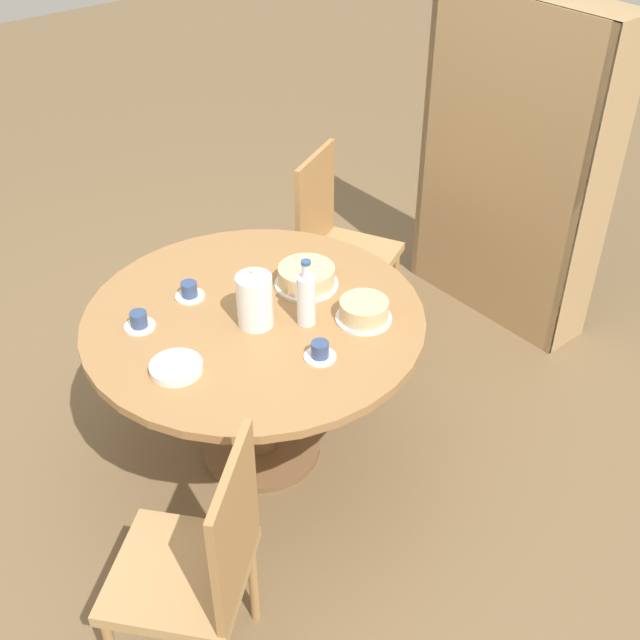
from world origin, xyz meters
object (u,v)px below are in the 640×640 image
object	(u,v)px
coffee_pot	(255,299)
cake_second	(364,311)
chair_a	(339,243)
cake_main	(306,277)
chair_b	(199,565)
cup_a	(139,321)
water_bottle	(306,298)
cup_b	(320,352)
bookshelf	(510,167)
cup_c	(189,291)

from	to	relation	value
coffee_pot	cake_second	size ratio (longest dim) A/B	1.16
chair_a	coffee_pot	world-z (taller)	coffee_pot
chair_a	cake_main	distance (m)	0.79
chair_b	cup_a	xyz separation A→B (m)	(-0.90, 0.34, 0.26)
water_bottle	cake_main	size ratio (longest dim) A/B	1.06
chair_b	cup_a	size ratio (longest dim) A/B	8.03
cup_a	cup_b	distance (m)	0.71
chair_a	cake_second	bearing A→B (deg)	-150.90
bookshelf	water_bottle	size ratio (longest dim) A/B	5.93
bookshelf	coffee_pot	size ratio (longest dim) A/B	6.51
chair_a	water_bottle	xyz separation A→B (m)	(0.66, -0.73, 0.35)
bookshelf	cake_main	size ratio (longest dim) A/B	6.31
water_bottle	bookshelf	bearing A→B (deg)	100.22
cake_main	cup_a	xyz separation A→B (m)	(-0.18, -0.67, -0.01)
water_bottle	cup_c	xyz separation A→B (m)	(-0.43, -0.25, -0.09)
cake_second	water_bottle	bearing A→B (deg)	-124.57
bookshelf	cup_b	xyz separation A→B (m)	(0.47, -1.62, -0.06)
chair_b	cup_b	bearing A→B (deg)	163.41
water_bottle	chair_a	bearing A→B (deg)	131.99
bookshelf	cup_a	size ratio (longest dim) A/B	13.83
water_bottle	cake_second	bearing A→B (deg)	55.43
bookshelf	cup_c	distance (m)	1.78
cake_main	cup_c	size ratio (longest dim) A/B	2.19
chair_b	cup_a	distance (m)	1.00
cup_c	cup_a	bearing A→B (deg)	-78.84
chair_a	bookshelf	size ratio (longest dim) A/B	0.58
chair_a	cake_second	distance (m)	1.00
water_bottle	cake_second	world-z (taller)	water_bottle
cup_a	cup_c	xyz separation A→B (m)	(-0.05, 0.26, 0.00)
coffee_pot	cup_b	xyz separation A→B (m)	(0.32, 0.06, -0.09)
coffee_pot	cup_c	distance (m)	0.34
chair_b	cake_main	size ratio (longest dim) A/B	3.67
water_bottle	cup_a	distance (m)	0.64
water_bottle	cup_a	bearing A→B (deg)	-126.80
coffee_pot	cup_a	xyz separation A→B (m)	(-0.26, -0.36, -0.09)
chair_b	cup_c	size ratio (longest dim) A/B	8.03
coffee_pot	cake_second	bearing A→B (deg)	54.04
chair_a	cup_b	bearing A→B (deg)	-159.87
cup_c	cake_main	bearing A→B (deg)	60.72
water_bottle	cup_c	distance (m)	0.51
cake_second	chair_b	bearing A→B (deg)	-68.97
bookshelf	water_bottle	world-z (taller)	bookshelf
chair_a	cup_c	xyz separation A→B (m)	(0.23, -0.99, 0.26)
cake_second	cup_b	world-z (taller)	cake_second
coffee_pot	water_bottle	distance (m)	0.19
cup_a	coffee_pot	bearing A→B (deg)	53.52
chair_b	coffee_pot	bearing A→B (deg)	-177.19
chair_a	cup_a	xyz separation A→B (m)	(0.28, -1.24, 0.26)
cup_a	cup_b	world-z (taller)	same
bookshelf	cup_b	world-z (taller)	bookshelf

